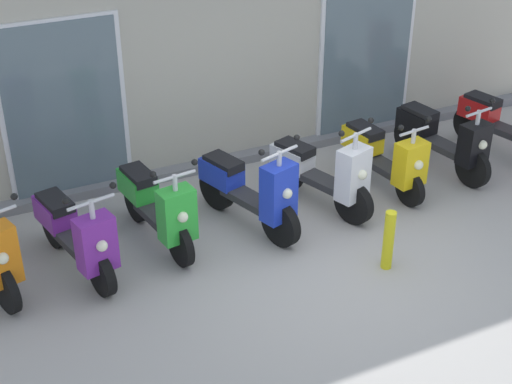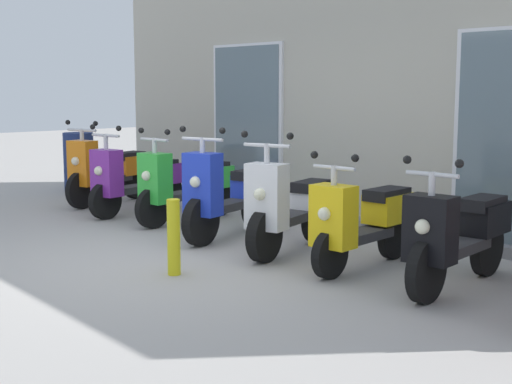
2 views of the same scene
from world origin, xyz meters
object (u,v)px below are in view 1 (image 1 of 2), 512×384
(scooter_yellow, at_px, (385,156))
(curb_bollard, at_px, (389,240))
(scooter_green, at_px, (157,205))
(scooter_black, at_px, (442,138))
(scooter_purple, at_px, (75,234))
(scooter_red, at_px, (507,123))
(scooter_blue, at_px, (250,190))
(scooter_white, at_px, (322,173))

(scooter_yellow, distance_m, curb_bollard, 1.78)
(scooter_green, distance_m, scooter_black, 4.01)
(scooter_purple, xyz_separation_m, scooter_yellow, (3.98, 0.09, 0.01))
(scooter_yellow, relative_size, scooter_black, 0.90)
(scooter_purple, height_order, scooter_red, scooter_red)
(scooter_purple, distance_m, scooter_black, 4.97)
(scooter_green, relative_size, scooter_black, 0.97)
(scooter_red, bearing_deg, curb_bollard, -152.29)
(scooter_blue, bearing_deg, scooter_black, 3.94)
(scooter_black, bearing_deg, scooter_blue, -176.06)
(scooter_green, xyz_separation_m, scooter_blue, (1.08, -0.15, 0.00))
(scooter_red, bearing_deg, scooter_green, -179.57)
(scooter_blue, height_order, scooter_black, scooter_blue)
(scooter_purple, relative_size, scooter_white, 1.01)
(scooter_purple, bearing_deg, scooter_green, 8.30)
(scooter_white, bearing_deg, curb_bollard, -89.99)
(scooter_blue, bearing_deg, scooter_yellow, 2.82)
(scooter_green, bearing_deg, scooter_white, -2.76)
(scooter_green, bearing_deg, scooter_black, 0.79)
(scooter_white, bearing_deg, scooter_purple, -179.24)
(scooter_black, relative_size, scooter_red, 1.05)
(scooter_green, xyz_separation_m, scooter_black, (4.01, 0.06, -0.01))
(scooter_white, bearing_deg, scooter_red, 2.62)
(scooter_green, relative_size, scooter_yellow, 1.08)
(scooter_green, height_order, scooter_yellow, scooter_green)
(scooter_blue, relative_size, scooter_black, 0.98)
(scooter_purple, height_order, scooter_yellow, scooter_purple)
(curb_bollard, bearing_deg, scooter_yellow, 57.63)
(curb_bollard, bearing_deg, scooter_purple, 155.10)
(scooter_purple, distance_m, scooter_blue, 2.04)
(scooter_purple, height_order, scooter_white, scooter_white)
(scooter_green, distance_m, scooter_white, 2.07)
(scooter_purple, relative_size, scooter_black, 0.96)
(scooter_blue, relative_size, scooter_red, 1.02)
(scooter_yellow, height_order, curb_bollard, scooter_yellow)
(scooter_white, height_order, scooter_red, scooter_white)
(scooter_yellow, distance_m, scooter_black, 1.00)
(scooter_white, xyz_separation_m, curb_bollard, (0.00, -1.45, -0.12))
(scooter_yellow, xyz_separation_m, scooter_black, (0.99, 0.11, 0.00))
(scooter_purple, height_order, scooter_blue, scooter_blue)
(curb_bollard, bearing_deg, scooter_blue, 125.23)
(scooter_blue, bearing_deg, scooter_green, 172.30)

